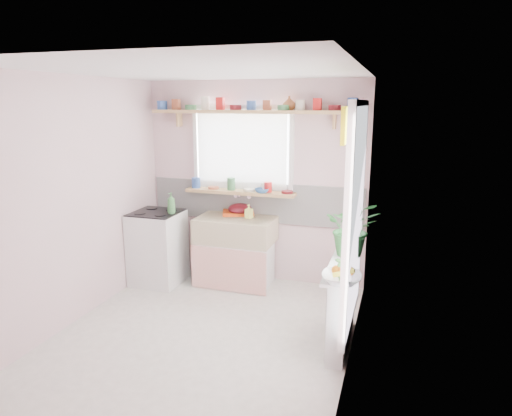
% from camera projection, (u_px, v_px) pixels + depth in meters
% --- Properties ---
extents(room, '(3.20, 3.20, 3.20)m').
position_uv_depth(room, '(293.00, 186.00, 4.81)').
color(room, silver).
rests_on(room, ground).
extents(sink_unit, '(0.95, 0.65, 1.11)m').
position_uv_depth(sink_unit, '(236.00, 251.00, 5.66)').
color(sink_unit, white).
rests_on(sink_unit, ground).
extents(cooker, '(0.58, 0.58, 0.93)m').
position_uv_depth(cooker, '(158.00, 247.00, 5.71)').
color(cooker, white).
rests_on(cooker, ground).
extents(radiator_ledge, '(0.22, 0.95, 0.78)m').
position_uv_depth(radiator_ledge, '(342.00, 305.00, 4.23)').
color(radiator_ledge, white).
rests_on(radiator_ledge, ground).
extents(windowsill, '(1.40, 0.22, 0.04)m').
position_uv_depth(windowsill, '(240.00, 192.00, 5.67)').
color(windowsill, tan).
rests_on(windowsill, room).
extents(pine_shelf, '(2.52, 0.24, 0.04)m').
position_uv_depth(pine_shelf, '(251.00, 112.00, 5.40)').
color(pine_shelf, tan).
rests_on(pine_shelf, room).
extents(shelf_crockery, '(2.47, 0.11, 0.12)m').
position_uv_depth(shelf_crockery, '(250.00, 105.00, 5.39)').
color(shelf_crockery, '#3359A5').
rests_on(shelf_crockery, pine_shelf).
extents(sill_crockery, '(1.35, 0.11, 0.12)m').
position_uv_depth(sill_crockery, '(236.00, 186.00, 5.67)').
color(sill_crockery, '#3359A5').
rests_on(sill_crockery, windowsill).
extents(dish_tray, '(0.47, 0.41, 0.04)m').
position_uv_depth(dish_tray, '(238.00, 213.00, 5.76)').
color(dish_tray, '#DA4813').
rests_on(dish_tray, sink_unit).
extents(colander, '(0.31, 0.31, 0.14)m').
position_uv_depth(colander, '(240.00, 209.00, 5.75)').
color(colander, '#550E18').
rests_on(colander, sink_unit).
extents(jade_plant, '(0.55, 0.49, 0.56)m').
position_uv_depth(jade_plant, '(352.00, 228.00, 4.38)').
color(jade_plant, '#2C6E31').
rests_on(jade_plant, radiator_ledge).
extents(fruit_bowl, '(0.36, 0.36, 0.08)m').
position_uv_depth(fruit_bowl, '(342.00, 278.00, 3.75)').
color(fruit_bowl, silver).
rests_on(fruit_bowl, radiator_ledge).
extents(herb_pot, '(0.14, 0.11, 0.23)m').
position_uv_depth(herb_pot, '(342.00, 270.00, 3.73)').
color(herb_pot, '#356729').
rests_on(herb_pot, radiator_ledge).
extents(soap_bottle_sink, '(0.09, 0.09, 0.17)m').
position_uv_depth(soap_bottle_sink, '(249.00, 211.00, 5.54)').
color(soap_bottle_sink, '#F5FA6F').
rests_on(soap_bottle_sink, sink_unit).
extents(sill_cup, '(0.14, 0.14, 0.11)m').
position_uv_depth(sill_cup, '(267.00, 187.00, 5.62)').
color(sill_cup, white).
rests_on(sill_cup, windowsill).
extents(sill_bowl, '(0.22, 0.22, 0.05)m').
position_uv_depth(sill_bowl, '(262.00, 191.00, 5.52)').
color(sill_bowl, '#2F609B').
rests_on(sill_bowl, windowsill).
extents(shelf_vase, '(0.17, 0.17, 0.16)m').
position_uv_depth(shelf_vase, '(289.00, 103.00, 5.30)').
color(shelf_vase, '#98552E').
rests_on(shelf_vase, pine_shelf).
extents(cooker_bottle, '(0.12, 0.12, 0.26)m').
position_uv_depth(cooker_bottle, '(171.00, 203.00, 5.50)').
color(cooker_bottle, '#408144').
rests_on(cooker_bottle, cooker).
extents(fruit, '(0.20, 0.14, 0.10)m').
position_uv_depth(fruit, '(343.00, 271.00, 3.74)').
color(fruit, orange).
rests_on(fruit, fruit_bowl).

